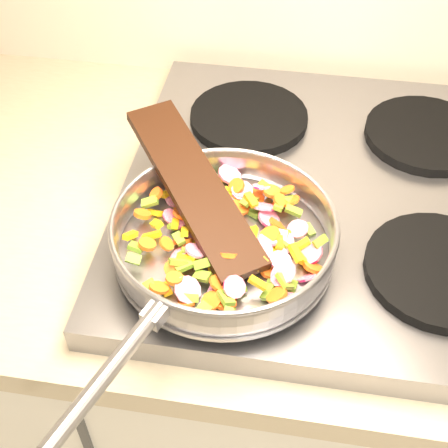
# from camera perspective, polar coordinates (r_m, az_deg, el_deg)

# --- Properties ---
(cooktop) EXTENTS (0.60, 0.60, 0.04)m
(cooktop) POSITION_cam_1_polar(r_m,az_deg,el_deg) (0.93, 9.68, 2.33)
(cooktop) COLOR #939399
(cooktop) RESTS_ON counter_top
(grate_fl) EXTENTS (0.19, 0.19, 0.02)m
(grate_fl) POSITION_cam_1_polar(r_m,az_deg,el_deg) (0.81, -0.32, -1.82)
(grate_fl) COLOR black
(grate_fl) RESTS_ON cooktop
(grate_fr) EXTENTS (0.19, 0.19, 0.02)m
(grate_fr) POSITION_cam_1_polar(r_m,az_deg,el_deg) (0.83, 19.14, -4.00)
(grate_fr) COLOR black
(grate_fr) RESTS_ON cooktop
(grate_bl) EXTENTS (0.19, 0.19, 0.02)m
(grate_bl) POSITION_cam_1_polar(r_m,az_deg,el_deg) (1.02, 2.29, 9.71)
(grate_bl) COLOR black
(grate_bl) RESTS_ON cooktop
(grate_br) EXTENTS (0.19, 0.19, 0.02)m
(grate_br) POSITION_cam_1_polar(r_m,az_deg,el_deg) (1.04, 17.98, 7.79)
(grate_br) COLOR black
(grate_br) RESTS_ON cooktop
(saute_pan) EXTENTS (0.32, 0.47, 0.06)m
(saute_pan) POSITION_cam_1_polar(r_m,az_deg,el_deg) (0.77, -0.10, -1.04)
(saute_pan) COLOR #9E9EA5
(saute_pan) RESTS_ON grate_fl
(vegetable_heap) EXTENTS (0.26, 0.27, 0.05)m
(vegetable_heap) POSITION_cam_1_polar(r_m,az_deg,el_deg) (0.79, 0.58, -0.99)
(vegetable_heap) COLOR yellow
(vegetable_heap) RESTS_ON saute_pan
(wooden_spatula) EXTENTS (0.23, 0.28, 0.07)m
(wooden_spatula) POSITION_cam_1_polar(r_m,az_deg,el_deg) (0.81, -2.80, 3.57)
(wooden_spatula) COLOR black
(wooden_spatula) RESTS_ON saute_pan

